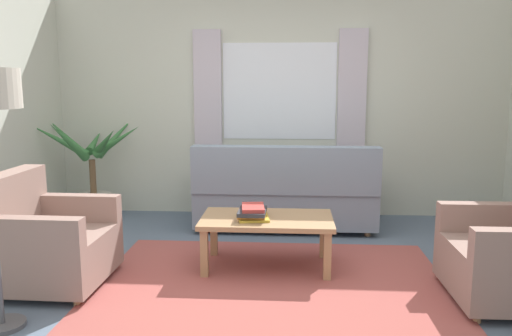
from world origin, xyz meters
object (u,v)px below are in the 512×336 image
at_px(book_stack_on_table, 253,212).
at_px(armchair_left, 45,241).
at_px(couch, 285,195).
at_px(coffee_table, 267,224).
at_px(potted_plant, 92,174).

bearing_deg(book_stack_on_table, armchair_left, -164.00).
height_order(armchair_left, book_stack_on_table, armchair_left).
bearing_deg(couch, armchair_left, 42.83).
bearing_deg(book_stack_on_table, couch, 78.30).
xyz_separation_m(couch, coffee_table, (-0.14, -1.20, 0.01)).
relative_size(couch, potted_plant, 1.53).
distance_m(book_stack_on_table, potted_plant, 2.39).
bearing_deg(couch, coffee_table, 83.32).
xyz_separation_m(couch, potted_plant, (-2.18, 0.18, 0.17)).
relative_size(couch, coffee_table, 1.73).
distance_m(couch, armchair_left, 2.49).
distance_m(armchair_left, potted_plant, 1.91).
xyz_separation_m(armchair_left, potted_plant, (-0.35, 1.87, 0.18)).
height_order(book_stack_on_table, potted_plant, potted_plant).
height_order(couch, book_stack_on_table, couch).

